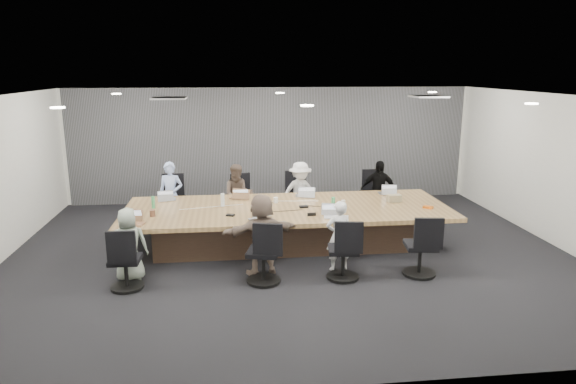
{
  "coord_description": "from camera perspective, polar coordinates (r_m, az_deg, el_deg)",
  "views": [
    {
      "loc": [
        -1.06,
        -8.66,
        3.26
      ],
      "look_at": [
        0.0,
        0.4,
        1.05
      ],
      "focal_mm": 32.0,
      "sensor_mm": 36.0,
      "label": 1
    }
  ],
  "objects": [
    {
      "name": "laptop_6",
      "position": [
        8.9,
        4.94,
        -2.82
      ],
      "size": [
        0.31,
        0.23,
        0.02
      ],
      "primitive_type": "cube",
      "rotation": [
        0.0,
        0.0,
        -0.14
      ],
      "color": "#B2B2B7",
      "rests_on": "conference_table"
    },
    {
      "name": "snack_packet",
      "position": [
        9.81,
        15.3,
        -1.64
      ],
      "size": [
        0.2,
        0.2,
        0.04
      ],
      "primitive_type": "cube",
      "rotation": [
        0.0,
        0.0,
        -0.73
      ],
      "color": "#CE560D",
      "rests_on": "conference_table"
    },
    {
      "name": "cup_white_near",
      "position": [
        9.71,
        6.16,
        -1.21
      ],
      "size": [
        0.09,
        0.09,
        0.1
      ],
      "primitive_type": "cylinder",
      "rotation": [
        0.0,
        0.0,
        -0.2
      ],
      "color": "white",
      "rests_on": "conference_table"
    },
    {
      "name": "laptop_2",
      "position": [
        10.38,
        1.79,
        -0.39
      ],
      "size": [
        0.37,
        0.29,
        0.02
      ],
      "primitive_type": "cube",
      "rotation": [
        0.0,
        0.0,
        2.97
      ],
      "color": "#B2B2B7",
      "rests_on": "conference_table"
    },
    {
      "name": "wall_back",
      "position": [
        12.84,
        -1.87,
        5.28
      ],
      "size": [
        10.0,
        0.0,
        2.8
      ],
      "primitive_type": "cube",
      "rotation": [
        1.57,
        0.0,
        0.0
      ],
      "color": "silver",
      "rests_on": "ground"
    },
    {
      "name": "ceiling",
      "position": [
        8.74,
        0.31,
        10.6
      ],
      "size": [
        10.0,
        8.0,
        0.0
      ],
      "primitive_type": "cube",
      "color": "white",
      "rests_on": "wall_back"
    },
    {
      "name": "chair_5",
      "position": [
        8.0,
        -2.75,
        -7.23
      ],
      "size": [
        0.68,
        0.68,
        0.83
      ],
      "primitive_type": null,
      "rotation": [
        0.0,
        0.0,
        -0.24
      ],
      "color": "black",
      "rests_on": "ground"
    },
    {
      "name": "person_3",
      "position": [
        11.29,
        10.0,
        0.12
      ],
      "size": [
        0.83,
        0.47,
        1.33
      ],
      "primitive_type": "imported",
      "rotation": [
        0.0,
        0.0,
        6.09
      ],
      "color": "black",
      "rests_on": "ground"
    },
    {
      "name": "wall_front",
      "position": [
        5.13,
        5.76,
        -7.71
      ],
      "size": [
        10.0,
        0.0,
        2.8
      ],
      "primitive_type": "cube",
      "rotation": [
        -1.57,
        0.0,
        0.0
      ],
      "color": "silver",
      "rests_on": "ground"
    },
    {
      "name": "person_6",
      "position": [
        8.44,
        5.66,
        -4.89
      ],
      "size": [
        0.46,
        0.33,
        1.18
      ],
      "primitive_type": "imported",
      "rotation": [
        0.0,
        0.0,
        3.26
      ],
      "color": "silver",
      "rests_on": "ground"
    },
    {
      "name": "floor",
      "position": [
        9.31,
        0.29,
        -6.87
      ],
      "size": [
        10.0,
        8.0,
        0.0
      ],
      "primitive_type": "cube",
      "color": "black",
      "rests_on": "ground"
    },
    {
      "name": "mic_right",
      "position": [
        9.52,
        1.75,
        -1.64
      ],
      "size": [
        0.17,
        0.12,
        0.03
      ],
      "primitive_type": "cube",
      "rotation": [
        0.0,
        0.0,
        0.05
      ],
      "color": "black",
      "rests_on": "conference_table"
    },
    {
      "name": "bottle_green_right",
      "position": [
        9.36,
        5.03,
        -1.29
      ],
      "size": [
        0.08,
        0.08,
        0.24
      ],
      "primitive_type": "cylinder",
      "rotation": [
        0.0,
        0.0,
        -0.26
      ],
      "color": "#3E9A5A",
      "rests_on": "conference_table"
    },
    {
      "name": "stapler",
      "position": [
        8.99,
        2.65,
        -2.49
      ],
      "size": [
        0.15,
        0.05,
        0.06
      ],
      "primitive_type": "cube",
      "rotation": [
        0.0,
        0.0,
        0.06
      ],
      "color": "black",
      "rests_on": "conference_table"
    },
    {
      "name": "mic_left",
      "position": [
        9.04,
        -6.42,
        -2.56
      ],
      "size": [
        0.16,
        0.14,
        0.03
      ],
      "primitive_type": "cube",
      "rotation": [
        0.0,
        0.0,
        -0.38
      ],
      "color": "black",
      "rests_on": "conference_table"
    },
    {
      "name": "laptop_3",
      "position": [
        10.76,
        10.84,
        -0.13
      ],
      "size": [
        0.33,
        0.24,
        0.02
      ],
      "primitive_type": "cube",
      "rotation": [
        0.0,
        0.0,
        3.05
      ],
      "color": "#B2B2B7",
      "rests_on": "conference_table"
    },
    {
      "name": "bottle_green_left",
      "position": [
        9.77,
        -14.75,
        -1.11
      ],
      "size": [
        0.07,
        0.07,
        0.22
      ],
      "primitive_type": "cylinder",
      "rotation": [
        0.0,
        0.0,
        -0.05
      ],
      "color": "#3E9A5A",
      "rests_on": "conference_table"
    },
    {
      "name": "bottle_clear",
      "position": [
        9.66,
        -7.28,
        -0.88
      ],
      "size": [
        0.08,
        0.08,
        0.24
      ],
      "primitive_type": "cylinder",
      "rotation": [
        0.0,
        0.0,
        0.15
      ],
      "color": "silver",
      "rests_on": "conference_table"
    },
    {
      "name": "chair_3",
      "position": [
        11.67,
        9.47,
        -0.59
      ],
      "size": [
        0.63,
        0.63,
        0.87
      ],
      "primitive_type": null,
      "rotation": [
        0.0,
        0.0,
        3.21
      ],
      "color": "black",
      "rests_on": "ground"
    },
    {
      "name": "canvas_bag",
      "position": [
        10.12,
        11.73,
        -0.69
      ],
      "size": [
        0.27,
        0.18,
        0.14
      ],
      "primitive_type": "cube",
      "rotation": [
        0.0,
        0.0,
        0.1
      ],
      "color": "#958763",
      "rests_on": "conference_table"
    },
    {
      "name": "chair_7",
      "position": [
        8.53,
        14.48,
        -6.29
      ],
      "size": [
        0.64,
        0.64,
        0.84
      ],
      "primitive_type": null,
      "rotation": [
        0.0,
        0.0,
        -0.14
      ],
      "color": "black",
      "rests_on": "ground"
    },
    {
      "name": "conference_table",
      "position": [
        9.65,
        -0.07,
        -3.61
      ],
      "size": [
        6.0,
        2.2,
        0.74
      ],
      "color": "#493326",
      "rests_on": "ground"
    },
    {
      "name": "laptop_1",
      "position": [
        10.27,
        -5.49,
        -0.59
      ],
      "size": [
        0.39,
        0.31,
        0.02
      ],
      "primitive_type": "cube",
      "rotation": [
        0.0,
        0.0,
        2.89
      ],
      "color": "#8C6647",
      "rests_on": "conference_table"
    },
    {
      "name": "cup_white_far",
      "position": [
        9.84,
        -1.36,
        -0.9
      ],
      "size": [
        0.09,
        0.09,
        0.11
      ],
      "primitive_type": "cylinder",
      "rotation": [
        0.0,
        0.0,
        -0.09
      ],
      "color": "white",
      "rests_on": "conference_table"
    },
    {
      "name": "wall_right",
      "position": [
        10.73,
        27.87,
        2.05
      ],
      "size": [
        0.0,
        8.0,
        2.8
      ],
      "primitive_type": "cube",
      "rotation": [
        1.57,
        0.0,
        -1.57
      ],
      "color": "silver",
      "rests_on": "ground"
    },
    {
      "name": "laptop_5",
      "position": [
        8.74,
        -3.18,
        -3.09
      ],
      "size": [
        0.38,
        0.31,
        0.02
      ],
      "primitive_type": "cube",
      "rotation": [
        0.0,
        0.0,
        0.24
      ],
      "color": "#B2B2B7",
      "rests_on": "conference_table"
    },
    {
      "name": "laptop_0",
      "position": [
        10.34,
        -13.2,
        -0.8
      ],
      "size": [
        0.33,
        0.25,
        0.02
      ],
      "primitive_type": "cube",
      "rotation": [
        0.0,
        0.0,
        3.29
      ],
      "color": "#B2B2B7",
      "rests_on": "conference_table"
    },
    {
      "name": "chair_6",
      "position": [
        8.18,
        6.15,
        -6.92
      ],
      "size": [
        0.61,
        0.61,
        0.8
      ],
      "primitive_type": null,
      "rotation": [
        0.0,
        0.0,
        -0.14
      ],
      "color": "black",
      "rests_on": "ground"
    },
    {
      "name": "person_1",
      "position": [
        10.83,
        -5.54,
        -0.36
      ],
      "size": [
        0.64,
        0.5,
        1.31
      ],
      "primitive_type": "imported",
      "rotation": [
        0.0,
        0.0,
        6.29
      ],
      "color": "brown",
      "rests_on": "ground"
    },
    {
      "name": "person_0",
      "position": [
        10.89,
        -12.87,
        -0.36
      ],
      "size": [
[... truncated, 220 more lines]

